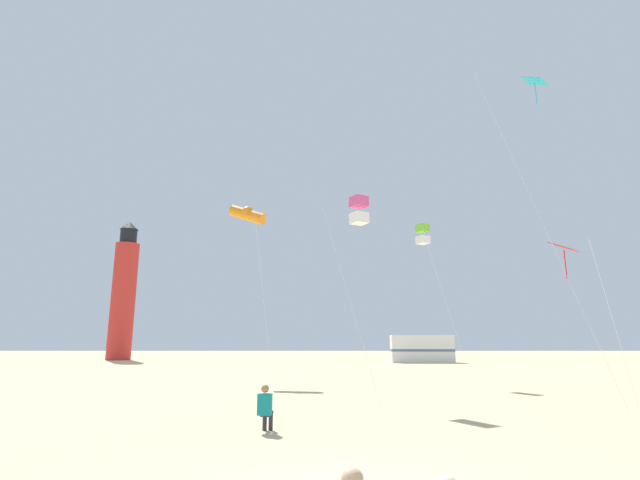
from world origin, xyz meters
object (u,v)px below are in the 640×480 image
(kite_box_lime, at_px, (423,234))
(rv_van_white, at_px, (422,349))
(kite_flyer_standing, at_px, (266,407))
(kite_diamond_cyan, at_px, (535,94))
(lighthouse_distant, at_px, (124,294))
(kite_tube_orange, at_px, (248,214))
(kite_box_rainbow, at_px, (359,210))
(kite_diamond_scarlet, at_px, (566,252))

(kite_box_lime, height_order, rv_van_white, kite_box_lime)
(kite_flyer_standing, bearing_deg, kite_diamond_cyan, -141.05)
(kite_flyer_standing, distance_m, lighthouse_distant, 50.67)
(kite_flyer_standing, distance_m, rv_van_white, 40.11)
(kite_tube_orange, distance_m, rv_van_white, 28.45)
(kite_flyer_standing, height_order, kite_box_rainbow, kite_box_rainbow)
(lighthouse_distant, bearing_deg, kite_diamond_scarlet, -50.31)
(kite_box_rainbow, distance_m, lighthouse_distant, 46.31)
(kite_flyer_standing, xyz_separation_m, rv_van_white, (12.06, 38.25, 0.78))
(kite_box_rainbow, bearing_deg, rv_van_white, 74.20)
(kite_box_rainbow, bearing_deg, kite_flyer_standing, -115.84)
(kite_diamond_cyan, relative_size, kite_tube_orange, 1.30)
(kite_tube_orange, bearing_deg, kite_diamond_scarlet, -38.21)
(kite_box_rainbow, xyz_separation_m, lighthouse_distant, (-25.46, 38.68, 0.35))
(rv_van_white, bearing_deg, kite_box_lime, -98.29)
(kite_diamond_scarlet, relative_size, kite_box_rainbow, 0.73)
(kite_diamond_cyan, bearing_deg, kite_tube_orange, 146.43)
(kite_flyer_standing, xyz_separation_m, kite_box_lime, (7.31, 13.99, 7.63))
(kite_tube_orange, relative_size, rv_van_white, 1.62)
(kite_box_lime, bearing_deg, rv_van_white, 78.91)
(kite_diamond_cyan, relative_size, kite_diamond_scarlet, 2.34)
(kite_diamond_scarlet, distance_m, kite_tube_orange, 18.07)
(kite_tube_orange, relative_size, lighthouse_distant, 0.63)
(lighthouse_distant, bearing_deg, kite_flyer_standing, -63.36)
(kite_box_lime, height_order, kite_tube_orange, kite_tube_orange)
(kite_diamond_scarlet, bearing_deg, kite_tube_orange, 141.79)
(rv_van_white, bearing_deg, kite_tube_orange, -121.21)
(kite_tube_orange, bearing_deg, kite_box_lime, -9.55)
(kite_flyer_standing, bearing_deg, rv_van_white, -99.25)
(kite_tube_orange, bearing_deg, lighthouse_distant, 123.65)
(kite_tube_orange, xyz_separation_m, lighthouse_distant, (-19.36, 29.08, -2.08))
(kite_flyer_standing, height_order, kite_box_lime, kite_box_lime)
(kite_box_lime, height_order, lighthouse_distant, lighthouse_distant)
(kite_diamond_scarlet, distance_m, rv_van_white, 33.62)
(kite_diamond_cyan, distance_m, kite_tube_orange, 17.06)
(kite_flyer_standing, bearing_deg, kite_box_lime, -109.32)
(kite_flyer_standing, relative_size, kite_tube_orange, 0.11)
(rv_van_white, bearing_deg, lighthouse_distant, 172.02)
(kite_box_lime, relative_size, lighthouse_distant, 0.53)
(kite_box_rainbow, xyz_separation_m, rv_van_white, (9.08, 32.10, -6.09))
(kite_diamond_cyan, distance_m, kite_box_rainbow, 9.57)
(kite_diamond_scarlet, distance_m, lighthouse_distant, 51.92)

